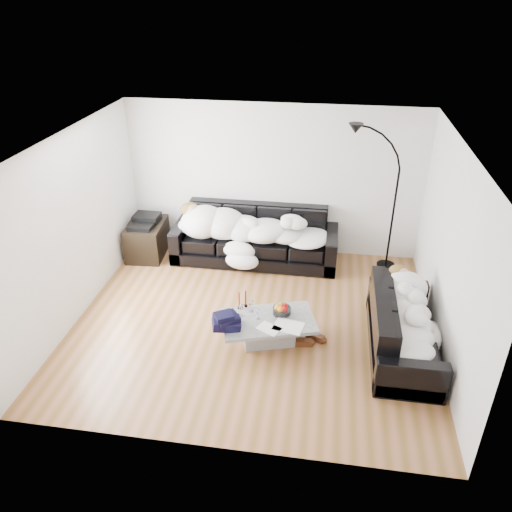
# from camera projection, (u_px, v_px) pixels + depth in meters

# --- Properties ---
(ground) EXTENTS (5.00, 5.00, 0.00)m
(ground) POSITION_uv_depth(u_px,v_px,m) (253.00, 321.00, 7.16)
(ground) COLOR brown
(ground) RESTS_ON ground
(wall_back) EXTENTS (5.00, 0.02, 2.60)m
(wall_back) POSITION_uv_depth(u_px,v_px,m) (274.00, 181.00, 8.47)
(wall_back) COLOR silver
(wall_back) RESTS_ON ground
(wall_left) EXTENTS (0.02, 4.50, 2.60)m
(wall_left) POSITION_uv_depth(u_px,v_px,m) (74.00, 228.00, 6.87)
(wall_left) COLOR silver
(wall_left) RESTS_ON ground
(wall_right) EXTENTS (0.02, 4.50, 2.60)m
(wall_right) POSITION_uv_depth(u_px,v_px,m) (451.00, 254.00, 6.19)
(wall_right) COLOR silver
(wall_right) RESTS_ON ground
(ceiling) EXTENTS (5.00, 5.00, 0.00)m
(ceiling) POSITION_uv_depth(u_px,v_px,m) (252.00, 143.00, 5.90)
(ceiling) COLOR white
(ceiling) RESTS_ON ground
(sofa_back) EXTENTS (2.80, 0.97, 0.91)m
(sofa_back) POSITION_uv_depth(u_px,v_px,m) (255.00, 236.00, 8.52)
(sofa_back) COLOR black
(sofa_back) RESTS_ON ground
(sofa_right) EXTENTS (0.83, 1.94, 0.78)m
(sofa_right) POSITION_uv_depth(u_px,v_px,m) (405.00, 325.00, 6.42)
(sofa_right) COLOR black
(sofa_right) RESTS_ON ground
(sleeper_back) EXTENTS (2.37, 0.82, 0.47)m
(sleeper_back) POSITION_uv_depth(u_px,v_px,m) (254.00, 227.00, 8.38)
(sleeper_back) COLOR white
(sleeper_back) RESTS_ON sofa_back
(sleeper_right) EXTENTS (0.70, 1.66, 0.41)m
(sleeper_right) POSITION_uv_depth(u_px,v_px,m) (407.00, 310.00, 6.31)
(sleeper_right) COLOR white
(sleeper_right) RESTS_ON sofa_right
(teal_cushion) EXTENTS (0.42, 0.38, 0.20)m
(teal_cushion) POSITION_uv_depth(u_px,v_px,m) (399.00, 279.00, 6.79)
(teal_cushion) COLOR #0C4F59
(teal_cushion) RESTS_ON sofa_right
(coffee_table) EXTENTS (1.37, 1.04, 0.36)m
(coffee_table) POSITION_uv_depth(u_px,v_px,m) (268.00, 330.00, 6.68)
(coffee_table) COLOR #939699
(coffee_table) RESTS_ON ground
(fruit_bowl) EXTENTS (0.31, 0.31, 0.15)m
(fruit_bowl) POSITION_uv_depth(u_px,v_px,m) (282.00, 309.00, 6.67)
(fruit_bowl) COLOR white
(fruit_bowl) RESTS_ON coffee_table
(wine_glass_a) EXTENTS (0.09, 0.09, 0.18)m
(wine_glass_a) POSITION_uv_depth(u_px,v_px,m) (251.00, 306.00, 6.71)
(wine_glass_a) COLOR white
(wine_glass_a) RESTS_ON coffee_table
(wine_glass_b) EXTENTS (0.08, 0.08, 0.18)m
(wine_glass_b) POSITION_uv_depth(u_px,v_px,m) (242.00, 310.00, 6.62)
(wine_glass_b) COLOR white
(wine_glass_b) RESTS_ON coffee_table
(wine_glass_c) EXTENTS (0.07, 0.07, 0.15)m
(wine_glass_c) POSITION_uv_depth(u_px,v_px,m) (258.00, 314.00, 6.57)
(wine_glass_c) COLOR white
(wine_glass_c) RESTS_ON coffee_table
(candle_left) EXTENTS (0.06, 0.06, 0.25)m
(candle_left) POSITION_uv_depth(u_px,v_px,m) (239.00, 301.00, 6.76)
(candle_left) COLOR maroon
(candle_left) RESTS_ON coffee_table
(candle_right) EXTENTS (0.05, 0.05, 0.25)m
(candle_right) POSITION_uv_depth(u_px,v_px,m) (246.00, 299.00, 6.80)
(candle_right) COLOR maroon
(candle_right) RESTS_ON coffee_table
(newspaper_a) EXTENTS (0.43, 0.36, 0.01)m
(newspaper_a) POSITION_uv_depth(u_px,v_px,m) (288.00, 326.00, 6.46)
(newspaper_a) COLOR silver
(newspaper_a) RESTS_ON coffee_table
(newspaper_b) EXTENTS (0.35, 0.32, 0.01)m
(newspaper_b) POSITION_uv_depth(u_px,v_px,m) (269.00, 328.00, 6.41)
(newspaper_b) COLOR silver
(newspaper_b) RESTS_ON coffee_table
(navy_jacket) EXTENTS (0.46, 0.42, 0.19)m
(navy_jacket) POSITION_uv_depth(u_px,v_px,m) (227.00, 317.00, 6.35)
(navy_jacket) COLOR black
(navy_jacket) RESTS_ON coffee_table
(shoes) EXTENTS (0.44, 0.33, 0.10)m
(shoes) POSITION_uv_depth(u_px,v_px,m) (308.00, 340.00, 6.71)
(shoes) COLOR #472311
(shoes) RESTS_ON ground
(av_cabinet) EXTENTS (0.66, 0.91, 0.60)m
(av_cabinet) POSITION_uv_depth(u_px,v_px,m) (147.00, 239.00, 8.76)
(av_cabinet) COLOR black
(av_cabinet) RESTS_ON ground
(stereo) EXTENTS (0.44, 0.35, 0.13)m
(stereo) POSITION_uv_depth(u_px,v_px,m) (145.00, 220.00, 8.58)
(stereo) COLOR black
(stereo) RESTS_ON av_cabinet
(floor_lamp) EXTENTS (0.83, 0.53, 2.12)m
(floor_lamp) POSITION_uv_depth(u_px,v_px,m) (394.00, 209.00, 8.03)
(floor_lamp) COLOR black
(floor_lamp) RESTS_ON ground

